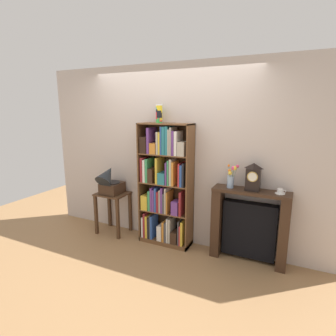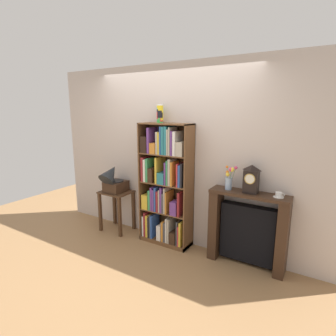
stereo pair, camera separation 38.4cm
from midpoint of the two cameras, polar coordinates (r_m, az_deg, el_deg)
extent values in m
cube|color=#997047|center=(4.19, -3.73, -15.90)|extent=(7.55, 6.40, 0.02)
cube|color=beige|center=(3.93, -0.27, 2.51)|extent=(4.55, 0.08, 2.60)
cube|color=brown|center=(4.11, -7.93, -3.05)|extent=(0.02, 0.30, 1.78)
cube|color=brown|center=(3.76, 1.74, -4.39)|extent=(0.02, 0.30, 1.78)
cube|color=#4C311C|center=(4.04, -2.33, -3.20)|extent=(0.77, 0.01, 1.78)
cube|color=brown|center=(3.77, -3.48, 9.27)|extent=(0.77, 0.30, 0.02)
cube|color=brown|center=(4.23, -3.16, -14.95)|extent=(0.77, 0.30, 0.06)
cube|color=white|center=(4.28, -7.45, -11.95)|extent=(0.03, 0.20, 0.32)
cube|color=maroon|center=(4.27, -6.88, -11.50)|extent=(0.03, 0.25, 0.38)
cube|color=gold|center=(4.24, -6.63, -11.95)|extent=(0.04, 0.21, 0.34)
cube|color=black|center=(4.23, -6.24, -12.15)|extent=(0.02, 0.21, 0.32)
cube|color=#424247|center=(4.21, -5.89, -11.92)|extent=(0.02, 0.22, 0.37)
cube|color=#2D519E|center=(4.20, -5.59, -12.08)|extent=(0.03, 0.22, 0.35)
cube|color=white|center=(4.16, -4.03, -13.23)|extent=(0.07, 0.21, 0.23)
cube|color=orange|center=(4.12, -3.24, -12.93)|extent=(0.03, 0.21, 0.30)
cube|color=#424247|center=(4.11, -2.80, -13.06)|extent=(0.03, 0.21, 0.30)
cube|color=white|center=(4.09, -2.36, -12.64)|extent=(0.02, 0.23, 0.37)
cube|color=#B2A893|center=(4.07, -1.98, -12.80)|extent=(0.03, 0.22, 0.36)
cube|color=#382316|center=(4.07, -1.19, -14.28)|extent=(0.10, 0.19, 0.17)
cube|color=#424247|center=(4.02, -0.02, -13.17)|extent=(0.02, 0.24, 0.36)
cube|color=#C63338|center=(4.02, 0.19, -13.71)|extent=(0.02, 0.21, 0.29)
cube|color=gold|center=(4.00, 0.60, -13.35)|extent=(0.03, 0.23, 0.35)
cube|color=brown|center=(4.04, -3.24, -9.09)|extent=(0.74, 0.28, 0.02)
cube|color=gold|center=(4.13, -7.01, -6.97)|extent=(0.11, 0.23, 0.22)
cube|color=#388E56|center=(4.06, -6.17, -6.68)|extent=(0.04, 0.20, 0.30)
cube|color=#663884|center=(4.04, -5.71, -6.38)|extent=(0.03, 0.21, 0.35)
cube|color=#663884|center=(4.03, -5.20, -6.58)|extent=(0.03, 0.23, 0.33)
cube|color=#2D519E|center=(4.01, -4.77, -6.43)|extent=(0.03, 0.24, 0.36)
cube|color=maroon|center=(3.99, -4.41, -6.90)|extent=(0.03, 0.21, 0.31)
cube|color=#B2A893|center=(3.97, -3.99, -6.79)|extent=(0.02, 0.21, 0.34)
cube|color=#663884|center=(3.96, -3.51, -6.56)|extent=(0.03, 0.23, 0.37)
cube|color=#424247|center=(3.96, -3.10, -7.16)|extent=(0.03, 0.23, 0.29)
cube|color=#B2A893|center=(3.93, -2.75, -6.66)|extent=(0.02, 0.24, 0.37)
cube|color=orange|center=(3.93, -2.47, -7.10)|extent=(0.02, 0.23, 0.32)
cube|color=#663884|center=(3.88, -1.05, -8.31)|extent=(0.10, 0.18, 0.20)
cube|color=maroon|center=(3.84, 0.24, -7.34)|extent=(0.03, 0.23, 0.35)
cube|color=brown|center=(3.91, -3.32, -3.28)|extent=(0.74, 0.28, 0.02)
cube|color=maroon|center=(4.00, -7.75, -0.26)|extent=(0.03, 0.20, 0.36)
cube|color=white|center=(3.98, -7.25, -0.51)|extent=(0.04, 0.20, 0.33)
cube|color=#388E56|center=(3.97, -6.58, -0.39)|extent=(0.04, 0.24, 0.35)
cube|color=#382316|center=(3.95, -5.92, -1.45)|extent=(0.07, 0.22, 0.21)
cube|color=gold|center=(3.89, -4.56, -0.42)|extent=(0.03, 0.25, 0.37)
cube|color=teal|center=(3.85, -3.77, -2.12)|extent=(0.11, 0.19, 0.16)
cube|color=#663884|center=(3.83, -2.58, -1.00)|extent=(0.02, 0.25, 0.32)
cube|color=#388E56|center=(3.79, -2.31, -0.90)|extent=(0.02, 0.22, 0.35)
cube|color=#B2A893|center=(3.77, -1.85, -0.80)|extent=(0.03, 0.21, 0.37)
cube|color=orange|center=(3.76, -1.43, -1.13)|extent=(0.03, 0.20, 0.33)
cube|color=#C63338|center=(3.73, -0.11, -1.34)|extent=(0.02, 0.22, 0.32)
cube|color=#2D519E|center=(3.71, 0.25, -1.56)|extent=(0.03, 0.20, 0.30)
cube|color=black|center=(3.71, 0.88, -1.32)|extent=(0.03, 0.25, 0.33)
cube|color=brown|center=(3.82, -3.40, 2.88)|extent=(0.74, 0.28, 0.02)
cube|color=black|center=(3.93, -7.36, 4.93)|extent=(0.10, 0.23, 0.23)
cube|color=#663884|center=(3.88, -6.33, 5.81)|extent=(0.04, 0.24, 0.36)
cube|color=orange|center=(3.85, -5.47, 4.20)|extent=(0.09, 0.22, 0.15)
cube|color=#B2A893|center=(3.79, -4.65, 5.29)|extent=(0.03, 0.19, 0.31)
cube|color=gold|center=(3.78, -4.19, 5.26)|extent=(0.03, 0.21, 0.31)
cube|color=#2D519E|center=(3.78, -3.73, 5.85)|extent=(0.02, 0.24, 0.38)
cube|color=teal|center=(3.74, -3.39, 5.79)|extent=(0.04, 0.20, 0.38)
cube|color=teal|center=(3.74, -2.60, 5.84)|extent=(0.04, 0.25, 0.39)
cube|color=#B2A893|center=(3.73, -2.12, 5.52)|extent=(0.02, 0.25, 0.35)
cube|color=#B2A893|center=(3.70, -1.84, 5.69)|extent=(0.02, 0.22, 0.38)
cube|color=#663884|center=(3.68, -1.48, 5.28)|extent=(0.03, 0.19, 0.33)
cube|color=white|center=(3.68, -0.76, 5.26)|extent=(0.04, 0.24, 0.33)
cube|color=#B2A893|center=(3.63, 0.14, 4.09)|extent=(0.10, 0.18, 0.19)
cylinder|color=green|center=(3.86, -4.78, 10.18)|extent=(0.09, 0.09, 0.10)
cylinder|color=red|center=(3.86, -4.76, 10.44)|extent=(0.09, 0.09, 0.10)
cylinder|color=yellow|center=(3.86, -4.74, 10.70)|extent=(0.09, 0.09, 0.10)
cylinder|color=red|center=(3.86, -4.80, 10.96)|extent=(0.09, 0.09, 0.10)
cylinder|color=black|center=(3.86, -4.77, 11.22)|extent=(0.09, 0.09, 0.10)
cylinder|color=black|center=(3.86, -4.80, 11.48)|extent=(0.09, 0.09, 0.10)
cylinder|color=#28B2B7|center=(3.86, -4.80, 11.74)|extent=(0.09, 0.09, 0.10)
cylinder|color=green|center=(3.86, -4.79, 12.00)|extent=(0.09, 0.09, 0.10)
cylinder|color=yellow|center=(3.86, -4.79, 12.26)|extent=(0.09, 0.09, 0.10)
cylinder|color=white|center=(3.86, -4.80, 12.52)|extent=(0.09, 0.09, 0.10)
cube|color=#472D1C|center=(4.44, -14.06, -5.29)|extent=(0.48, 0.40, 0.02)
cube|color=#472D1C|center=(4.57, -17.28, -9.42)|extent=(0.04, 0.04, 0.64)
cube|color=#472D1C|center=(4.31, -13.09, -10.52)|extent=(0.04, 0.04, 0.64)
cube|color=#472D1C|center=(4.80, -14.51, -8.17)|extent=(0.04, 0.04, 0.64)
cube|color=#472D1C|center=(4.55, -10.39, -9.10)|extent=(0.04, 0.04, 0.64)
cube|color=#382316|center=(4.42, -14.12, -4.11)|extent=(0.30, 0.33, 0.17)
cylinder|color=black|center=(4.39, -14.18, -2.97)|extent=(0.25, 0.25, 0.01)
cylinder|color=#1E2328|center=(4.35, -14.61, -2.82)|extent=(0.03, 0.03, 0.06)
cone|color=#1E2328|center=(4.28, -15.22, -1.44)|extent=(0.26, 0.39, 0.38)
cube|color=#382316|center=(3.51, 14.16, -4.91)|extent=(0.96, 0.27, 0.04)
cube|color=#382316|center=(3.78, 7.42, -11.23)|extent=(0.12, 0.24, 0.93)
cube|color=#382316|center=(3.64, 20.39, -12.92)|extent=(0.12, 0.24, 0.93)
cube|color=black|center=(3.74, 13.86, -12.54)|extent=(0.68, 0.14, 0.74)
cube|color=black|center=(3.47, 14.49, -2.39)|extent=(0.17, 0.14, 0.28)
pyramid|color=black|center=(3.43, 14.64, 0.43)|extent=(0.17, 0.14, 0.07)
cylinder|color=silver|center=(3.39, 14.29, -1.85)|extent=(0.12, 0.01, 0.12)
torus|color=#B79347|center=(3.39, 14.28, -1.86)|extent=(0.13, 0.01, 0.13)
cylinder|color=#99B2D1|center=(3.55, 10.01, -2.91)|extent=(0.09, 0.09, 0.16)
cylinder|color=#4C753D|center=(3.53, 9.91, -2.27)|extent=(0.03, 0.01, 0.21)
sphere|color=orange|center=(3.50, 9.77, -0.59)|extent=(0.04, 0.04, 0.04)
cylinder|color=#4C753D|center=(3.53, 9.89, -1.75)|extent=(0.05, 0.03, 0.27)
sphere|color=orange|center=(3.52, 9.65, 0.48)|extent=(0.03, 0.03, 0.03)
cylinder|color=#4C753D|center=(3.51, 9.95, -2.52)|extent=(0.01, 0.05, 0.19)
sphere|color=yellow|center=(3.47, 9.88, -1.08)|extent=(0.05, 0.05, 0.05)
cylinder|color=#4C753D|center=(3.50, 10.38, -2.00)|extent=(0.06, 0.06, 0.26)
sphere|color=yellow|center=(3.44, 10.76, -0.07)|extent=(0.06, 0.06, 0.06)
cylinder|color=#4C753D|center=(3.53, 10.76, -1.84)|extent=(0.06, 0.06, 0.27)
sphere|color=#EA4275|center=(3.52, 11.44, 0.31)|extent=(0.04, 0.04, 0.04)
cylinder|color=#4C753D|center=(3.49, 10.31, -2.03)|extent=(0.04, 0.05, 0.26)
sphere|color=#EA4275|center=(3.44, 10.56, -0.05)|extent=(0.05, 0.05, 0.05)
cylinder|color=white|center=(3.46, 19.62, -5.12)|extent=(0.12, 0.12, 0.01)
cylinder|color=white|center=(3.45, 19.65, -4.64)|extent=(0.07, 0.07, 0.05)
torus|color=white|center=(3.45, 20.43, -4.67)|extent=(0.04, 0.01, 0.04)
camera|label=1|loc=(0.19, -92.86, -0.62)|focal=28.97mm
camera|label=2|loc=(0.19, 87.14, 0.62)|focal=28.97mm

